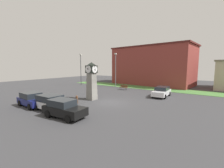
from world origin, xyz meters
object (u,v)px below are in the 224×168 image
Objects in this scene: bollard_near_tower at (59,104)px; bollard_mid_row at (69,101)px; car_far_lot at (162,92)px; bollard_far_row at (77,99)px; car_near_tower at (51,102)px; bench at (124,87)px; street_lamp_far_side at (81,67)px; car_navy_sedan at (32,99)px; clock_tower at (92,80)px; car_by_building at (64,108)px; street_lamp_near_road at (116,68)px.

bollard_mid_row reaches higher than bollard_near_tower.
bollard_far_row is at bearing -125.20° from car_far_lot.
car_near_tower is 15.50m from bench.
bollard_mid_row is 0.14× the size of street_lamp_far_side.
bollard_far_row is at bearing 51.46° from car_navy_sedan.
street_lamp_far_side is at bearing 120.95° from car_navy_sedan.
bollard_near_tower is at bearing -86.90° from clock_tower.
bollard_far_row is 4.90m from car_by_building.
car_far_lot is at bearing 62.46° from car_near_tower.
car_by_building reaches higher than car_navy_sedan.
car_by_building is 0.58× the size of street_lamp_near_road.
bollard_near_tower is 0.79m from car_near_tower.
street_lamp_far_side is at bearing 131.00° from bollard_near_tower.
bollard_mid_row is at bearing -74.86° from street_lamp_near_road.
car_far_lot is at bearing 62.28° from bollard_near_tower.
clock_tower is 9.82m from bench.
clock_tower is 5.17× the size of bollard_far_row.
car_navy_sedan is (-3.17, -2.50, 0.27)m from bollard_mid_row.
street_lamp_near_road is at bearing 93.18° from car_navy_sedan.
bench is at bearing 93.92° from bollard_far_row.
car_near_tower is 0.60× the size of street_lamp_far_side.
car_near_tower is at bearing 7.83° from car_navy_sedan.
car_near_tower is at bearing -50.89° from street_lamp_far_side.
car_near_tower reaches higher than bollard_far_row.
bollard_near_tower is at bearing 17.91° from car_navy_sedan.
bollard_near_tower is at bearing -80.53° from bollard_mid_row.
clock_tower is at bearing 63.82° from car_navy_sedan.
car_far_lot is 20.18m from street_lamp_far_side.
car_by_building reaches higher than car_near_tower.
car_near_tower is (3.10, 0.43, 0.01)m from car_navy_sedan.
bollard_mid_row is at bearing -121.44° from car_far_lot.
bollard_far_row is 0.22× the size of car_near_tower.
bollard_far_row is at bearing 91.08° from car_near_tower.
car_by_building is (5.92, -0.13, 0.02)m from car_navy_sedan.
car_near_tower is 18.22m from street_lamp_near_road.
bollard_far_row is 0.23× the size of car_by_building.
car_near_tower is 20.56m from street_lamp_far_side.
car_far_lot is at bearing -15.27° from bench.
bollard_far_row is 15.06m from street_lamp_near_road.
car_navy_sedan is at bearing -116.18° from clock_tower.
clock_tower is at bearing -37.49° from street_lamp_far_side.
bollard_mid_row is at bearing 99.47° from bollard_near_tower.
bench is at bearing -1.30° from street_lamp_far_side.
street_lamp_far_side is (-12.80, 15.75, 3.32)m from car_near_tower.
bollard_mid_row is 2.09m from car_near_tower.
clock_tower is at bearing 93.10° from bollard_near_tower.
street_lamp_near_road is at bearing 159.55° from car_far_lot.
clock_tower reaches higher than car_near_tower.
bollard_near_tower reaches higher than bollard_far_row.
bollard_near_tower is 1.42m from bollard_mid_row.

